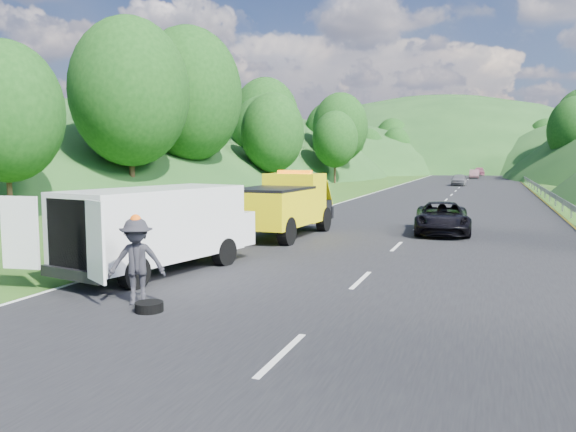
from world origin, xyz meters
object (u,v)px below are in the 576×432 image
at_px(child, 226,257).
at_px(suitcase, 154,245).
at_px(tow_truck, 284,205).
at_px(woman, 182,256).
at_px(passing_suv, 442,234).
at_px(spare_tire, 149,312).
at_px(white_van, 159,225).
at_px(worker, 138,305).

bearing_deg(child, suitcase, -149.76).
xyz_separation_m(tow_truck, child, (-0.14, -5.16, -1.33)).
distance_m(tow_truck, woman, 5.88).
bearing_deg(passing_suv, woman, -137.34).
bearing_deg(woman, child, -103.21).
xyz_separation_m(woman, spare_tire, (2.89, -6.21, 0.00)).
distance_m(spare_tire, passing_suv, 15.54).
bearing_deg(child, white_van, -74.39).
relative_size(woman, suitcase, 2.64).
bearing_deg(child, woman, -138.39).
relative_size(white_van, worker, 3.76).
xyz_separation_m(worker, suitcase, (-3.54, 6.05, 0.28)).
distance_m(tow_truck, worker, 11.37).
relative_size(tow_truck, worker, 3.34).
xyz_separation_m(white_van, spare_tire, (2.08, -3.68, -1.36)).
xyz_separation_m(child, spare_tire, (1.41, -6.55, 0.00)).
distance_m(woman, suitcase, 1.29).
bearing_deg(woman, spare_tire, 178.93).
height_order(child, passing_suv, passing_suv).
xyz_separation_m(white_van, worker, (1.50, -3.25, -1.36)).
relative_size(child, passing_suv, 0.20).
distance_m(woman, passing_suv, 11.51).
relative_size(white_van, suitcase, 13.12).
bearing_deg(suitcase, worker, -59.68).
height_order(woman, suitcase, woman).
bearing_deg(worker, spare_tire, -64.67).
height_order(child, suitcase, suitcase).
relative_size(woman, spare_tire, 2.42).
relative_size(suitcase, spare_tire, 0.91).
relative_size(child, worker, 0.49).
bearing_deg(tow_truck, spare_tire, -81.50).
distance_m(tow_truck, suitcase, 6.04).
bearing_deg(tow_truck, suitcase, -116.28).
bearing_deg(tow_truck, white_van, -93.45).
bearing_deg(spare_tire, woman, 114.95).
bearing_deg(white_van, spare_tire, -48.77).
bearing_deg(spare_tire, suitcase, 122.45).
bearing_deg(suitcase, spare_tire, -57.55).
distance_m(child, suitcase, 2.73).
bearing_deg(worker, woman, 83.61).
xyz_separation_m(woman, suitcase, (-1.23, 0.27, 0.28)).
xyz_separation_m(suitcase, passing_suv, (8.92, 8.30, -0.28)).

